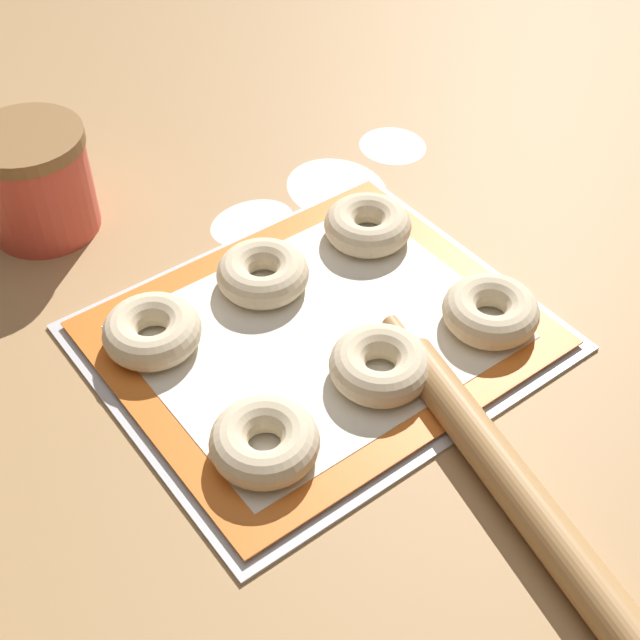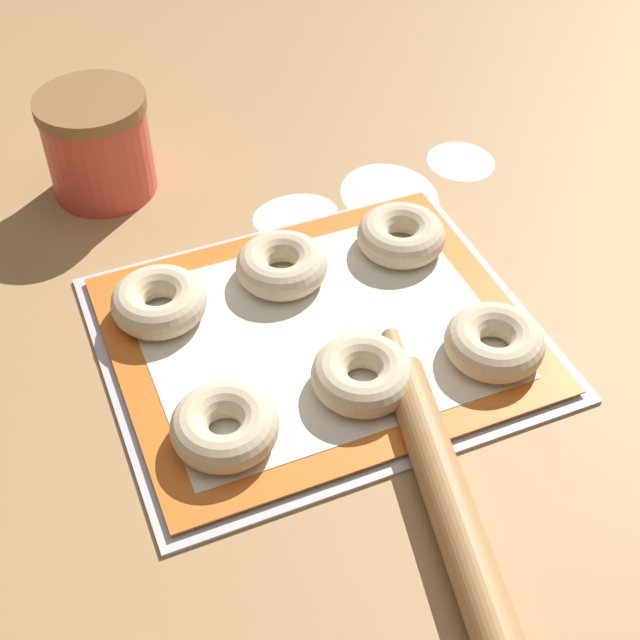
# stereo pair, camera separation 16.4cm
# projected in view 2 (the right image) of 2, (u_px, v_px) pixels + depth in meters

# --- Properties ---
(ground_plane) EXTENTS (2.80, 2.80, 0.00)m
(ground_plane) POSITION_uv_depth(u_px,v_px,m) (310.00, 342.00, 0.93)
(ground_plane) COLOR #A87F51
(baking_tray) EXTENTS (0.44, 0.37, 0.01)m
(baking_tray) POSITION_uv_depth(u_px,v_px,m) (320.00, 337.00, 0.93)
(baking_tray) COLOR silver
(baking_tray) RESTS_ON ground_plane
(baking_mat) EXTENTS (0.42, 0.35, 0.00)m
(baking_mat) POSITION_uv_depth(u_px,v_px,m) (320.00, 333.00, 0.93)
(baking_mat) COLOR orange
(baking_mat) RESTS_ON baking_tray
(bagel_front_left) EXTENTS (0.10, 0.10, 0.04)m
(bagel_front_left) POSITION_uv_depth(u_px,v_px,m) (225.00, 426.00, 0.82)
(bagel_front_left) COLOR beige
(bagel_front_left) RESTS_ON baking_mat
(bagel_front_center) EXTENTS (0.10, 0.10, 0.04)m
(bagel_front_center) POSITION_uv_depth(u_px,v_px,m) (363.00, 375.00, 0.86)
(bagel_front_center) COLOR beige
(bagel_front_center) RESTS_ON baking_mat
(bagel_front_right) EXTENTS (0.10, 0.10, 0.04)m
(bagel_front_right) POSITION_uv_depth(u_px,v_px,m) (494.00, 342.00, 0.89)
(bagel_front_right) COLOR beige
(bagel_front_right) RESTS_ON baking_mat
(bagel_back_left) EXTENTS (0.10, 0.10, 0.04)m
(bagel_back_left) POSITION_uv_depth(u_px,v_px,m) (159.00, 302.00, 0.93)
(bagel_back_left) COLOR beige
(bagel_back_left) RESTS_ON baking_mat
(bagel_back_center) EXTENTS (0.10, 0.10, 0.04)m
(bagel_back_center) POSITION_uv_depth(u_px,v_px,m) (282.00, 265.00, 0.97)
(bagel_back_center) COLOR beige
(bagel_back_center) RESTS_ON baking_mat
(bagel_back_right) EXTENTS (0.10, 0.10, 0.04)m
(bagel_back_right) POSITION_uv_depth(u_px,v_px,m) (401.00, 235.00, 1.01)
(bagel_back_right) COLOR beige
(bagel_back_right) RESTS_ON baking_mat
(flour_canister) EXTENTS (0.13, 0.13, 0.13)m
(flour_canister) POSITION_uv_depth(u_px,v_px,m) (98.00, 144.00, 1.08)
(flour_canister) COLOR #DB4C3D
(flour_canister) RESTS_ON ground_plane
(rolling_pin) EXTENTS (0.11, 0.46, 0.04)m
(rolling_pin) POSITION_uv_depth(u_px,v_px,m) (458.00, 527.00, 0.75)
(rolling_pin) COLOR #AD7F4C
(rolling_pin) RESTS_ON ground_plane
(flour_patch_near) EXTENTS (0.11, 0.08, 0.00)m
(flour_patch_near) POSITION_uv_depth(u_px,v_px,m) (295.00, 214.00, 1.08)
(flour_patch_near) COLOR white
(flour_patch_near) RESTS_ON ground_plane
(flour_patch_far) EXTENTS (0.12, 0.14, 0.00)m
(flour_patch_far) POSITION_uv_depth(u_px,v_px,m) (389.00, 194.00, 1.11)
(flour_patch_far) COLOR white
(flour_patch_far) RESTS_ON ground_plane
(flour_patch_side) EXTENTS (0.09, 0.09, 0.00)m
(flour_patch_side) POSITION_uv_depth(u_px,v_px,m) (461.00, 160.00, 1.16)
(flour_patch_side) COLOR white
(flour_patch_side) RESTS_ON ground_plane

